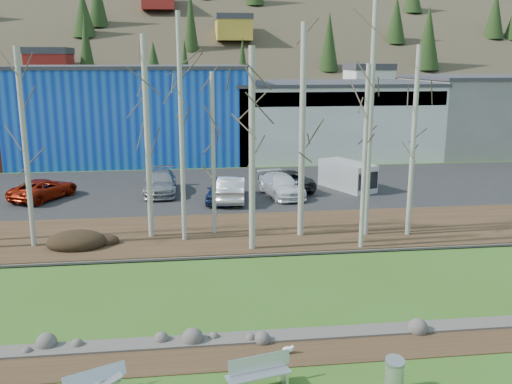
{
  "coord_description": "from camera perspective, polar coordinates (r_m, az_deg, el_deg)",
  "views": [
    {
      "loc": [
        -1.57,
        -13.74,
        8.91
      ],
      "look_at": [
        1.87,
        13.33,
        2.5
      ],
      "focal_mm": 40.0,
      "sensor_mm": 36.0,
      "label": 1
    }
  ],
  "objects": [
    {
      "name": "dirt_strip",
      "position": [
        18.24,
        -1.44,
        -15.98
      ],
      "size": [
        80.0,
        1.8,
        0.03
      ],
      "primitive_type": "cube",
      "color": "#382616",
      "rests_on": "ground"
    },
    {
      "name": "near_bank_rocks",
      "position": [
        19.12,
        -1.75,
        -14.57
      ],
      "size": [
        80.0,
        0.8,
        0.5
      ],
      "primitive_type": null,
      "color": "#47423D",
      "rests_on": "ground"
    },
    {
      "name": "birch_6",
      "position": [
        26.74,
        10.81,
        3.32
      ],
      "size": [
        0.22,
        0.22,
        8.54
      ],
      "color": "#B5B1A3",
      "rests_on": "far_bank"
    },
    {
      "name": "river",
      "position": [
        22.82,
        -2.76,
        -9.79
      ],
      "size": [
        80.0,
        8.0,
        0.9
      ],
      "primitive_type": null,
      "color": "#11202F",
      "rests_on": "ground"
    },
    {
      "name": "car_1",
      "position": [
        38.32,
        -9.55,
        0.94
      ],
      "size": [
        2.1,
        5.13,
        1.49
      ],
      "primitive_type": "imported",
      "rotation": [
        0.0,
        0.0,
        0.0
      ],
      "color": "gray",
      "rests_on": "parking_lot"
    },
    {
      "name": "birch_8",
      "position": [
        29.22,
        15.45,
        4.75
      ],
      "size": [
        0.24,
        0.24,
        9.39
      ],
      "color": "#B5B1A3",
      "rests_on": "far_bank"
    },
    {
      "name": "far_bank",
      "position": [
        29.64,
        -3.88,
        -4.16
      ],
      "size": [
        80.0,
        7.0,
        0.15
      ],
      "primitive_type": "cube",
      "color": "#382616",
      "rests_on": "ground"
    },
    {
      "name": "building_white",
      "position": [
        54.72,
        7.22,
        7.35
      ],
      "size": [
        18.36,
        12.24,
        6.8
      ],
      "color": "#B9B9B5",
      "rests_on": "ground"
    },
    {
      "name": "birch_9",
      "position": [
        28.55,
        11.42,
        8.25
      ],
      "size": [
        0.26,
        0.26,
        12.83
      ],
      "color": "#B5B1A3",
      "rests_on": "far_bank"
    },
    {
      "name": "birch_3",
      "position": [
        27.45,
        -7.47,
        6.16
      ],
      "size": [
        0.22,
        0.22,
        10.88
      ],
      "color": "#B5B1A3",
      "rests_on": "far_bank"
    },
    {
      "name": "parking_lot",
      "position": [
        39.77,
        -4.79,
        0.33
      ],
      "size": [
        80.0,
        14.0,
        0.14
      ],
      "primitive_type": "cube",
      "color": "black",
      "rests_on": "ground"
    },
    {
      "name": "hillside",
      "position": [
        98.13,
        -6.62,
        18.16
      ],
      "size": [
        160.0,
        72.0,
        35.0
      ],
      "primitive_type": null,
      "color": "#352D20",
      "rests_on": "ground"
    },
    {
      "name": "birch_4",
      "position": [
        25.99,
        -0.4,
        4.13
      ],
      "size": [
        0.29,
        0.29,
        9.31
      ],
      "color": "#B5B1A3",
      "rests_on": "far_bank"
    },
    {
      "name": "car_4",
      "position": [
        38.83,
        2.94,
        1.2
      ],
      "size": [
        3.73,
        5.5,
        1.4
      ],
      "primitive_type": "imported",
      "rotation": [
        0.0,
        0.0,
        3.45
      ],
      "color": "black",
      "rests_on": "parking_lot"
    },
    {
      "name": "birch_5",
      "position": [
        28.61,
        -4.29,
        3.75
      ],
      "size": [
        0.21,
        0.21,
        8.14
      ],
      "color": "#B5B1A3",
      "rests_on": "far_bank"
    },
    {
      "name": "birch_10",
      "position": [
        28.46,
        -22.07,
        3.97
      ],
      "size": [
        0.24,
        0.24,
        9.32
      ],
      "color": "#B5B1A3",
      "rests_on": "far_bank"
    },
    {
      "name": "car_3",
      "position": [
        35.94,
        -2.47,
        0.38
      ],
      "size": [
        2.22,
        4.97,
        1.59
      ],
      "primitive_type": "imported",
      "rotation": [
        0.0,
        0.0,
        3.03
      ],
      "color": "silver",
      "rests_on": "parking_lot"
    },
    {
      "name": "car_2",
      "position": [
        35.85,
        -3.39,
        0.25
      ],
      "size": [
        2.52,
        4.58,
        1.47
      ],
      "primitive_type": "imported",
      "rotation": [
        0.0,
        0.0,
        -0.19
      ],
      "color": "#18274E",
      "rests_on": "parking_lot"
    },
    {
      "name": "litter_bin",
      "position": [
        16.78,
        13.65,
        -17.5
      ],
      "size": [
        0.52,
        0.52,
        0.89
      ],
      "primitive_type": "cylinder",
      "rotation": [
        0.0,
        0.0,
        -0.02
      ],
      "color": "silver",
      "rests_on": "ground"
    },
    {
      "name": "seagull",
      "position": [
        18.26,
        3.24,
        -15.43
      ],
      "size": [
        0.41,
        0.19,
        0.29
      ],
      "rotation": [
        0.0,
        0.0,
        -0.16
      ],
      "color": "gold",
      "rests_on": "ground"
    },
    {
      "name": "dirt_mound",
      "position": [
        28.62,
        -17.51,
        -4.66
      ],
      "size": [
        2.83,
        2.0,
        0.56
      ],
      "primitive_type": "ellipsoid",
      "color": "black",
      "rests_on": "far_bank"
    },
    {
      "name": "birch_2",
      "position": [
        28.33,
        -10.8,
        5.25
      ],
      "size": [
        0.28,
        0.28,
        9.89
      ],
      "color": "#B5B1A3",
      "rests_on": "far_bank"
    },
    {
      "name": "far_bank_rocks",
      "position": [
        26.63,
        -3.46,
        -6.36
      ],
      "size": [
        80.0,
        0.8,
        0.46
      ],
      "primitive_type": null,
      "color": "#47423D",
      "rests_on": "ground"
    },
    {
      "name": "building_blue",
      "position": [
        53.14,
        -12.1,
        7.8
      ],
      "size": [
        20.4,
        12.24,
        8.3
      ],
      "color": "#0E34B2",
      "rests_on": "ground"
    },
    {
      "name": "bench_intact",
      "position": [
        16.48,
        0.27,
        -17.66
      ],
      "size": [
        1.89,
        0.96,
        0.91
      ],
      "rotation": [
        0.0,
        0.0,
        0.24
      ],
      "color": "silver",
      "rests_on": "ground"
    },
    {
      "name": "birch_7",
      "position": [
        28.11,
        4.65,
        5.94
      ],
      "size": [
        0.3,
        0.3,
        10.44
      ],
      "color": "#B5B1A3",
      "rests_on": "far_bank"
    },
    {
      "name": "van_white",
      "position": [
        39.51,
        9.27,
        1.6
      ],
      "size": [
        3.33,
        4.6,
        1.86
      ],
      "rotation": [
        0.0,
        0.0,
        0.41
      ],
      "color": "silver",
      "rests_on": "parking_lot"
    },
    {
      "name": "car_0",
      "position": [
        38.75,
        -20.45,
        0.29
      ],
      "size": [
        4.2,
        5.18,
        1.31
      ],
      "primitive_type": "imported",
      "rotation": [
        0.0,
        0.0,
        2.63
      ],
      "color": "#921B07",
      "rests_on": "parking_lot"
    },
    {
      "name": "building_grey",
      "position": [
        60.69,
        22.14,
        7.29
      ],
      "size": [
        14.28,
        12.24,
        7.3
      ],
      "color": "slate",
      "rests_on": "ground"
    },
    {
      "name": "car_5",
      "position": [
        37.15,
        2.52,
        0.67
      ],
      "size": [
        2.9,
        5.17,
        1.41
      ],
      "primitive_type": "imported",
      "rotation": [
        0.0,
        0.0,
        0.2
      ],
      "color": "white",
      "rests_on": "parking_lot"
    }
  ]
}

